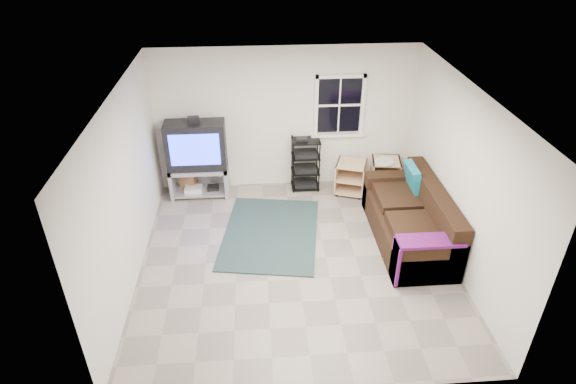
{
  "coord_description": "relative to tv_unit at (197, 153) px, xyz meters",
  "views": [
    {
      "loc": [
        -0.55,
        -5.64,
        4.61
      ],
      "look_at": [
        -0.09,
        0.4,
        0.95
      ],
      "focal_mm": 30.0,
      "sensor_mm": 36.0,
      "label": 1
    }
  ],
  "objects": [
    {
      "name": "sofa",
      "position": [
        3.41,
        -1.67,
        -0.48
      ],
      "size": [
        0.97,
        2.2,
        1.01
      ],
      "color": "black",
      "rests_on": "ground"
    },
    {
      "name": "side_table_right",
      "position": [
        3.42,
        0.03,
        -0.5
      ],
      "size": [
        0.58,
        0.58,
        0.58
      ],
      "rotation": [
        0.0,
        0.0,
        -0.16
      ],
      "color": "#DAAF86",
      "rests_on": "ground"
    },
    {
      "name": "tv_unit",
      "position": [
        0.0,
        0.0,
        0.0
      ],
      "size": [
        1.03,
        0.51,
        1.51
      ],
      "color": "#A3A3AB",
      "rests_on": "ground"
    },
    {
      "name": "shag_rug",
      "position": [
        1.22,
        -1.35,
        -0.82
      ],
      "size": [
        1.77,
        2.23,
        0.02
      ],
      "primitive_type": "cube",
      "rotation": [
        0.0,
        0.0,
        -0.16
      ],
      "color": "black",
      "rests_on": "ground"
    },
    {
      "name": "av_rack",
      "position": [
        1.93,
        0.07,
        -0.39
      ],
      "size": [
        0.51,
        0.37,
        1.01
      ],
      "color": "black",
      "rests_on": "ground"
    },
    {
      "name": "side_table_left",
      "position": [
        2.75,
        -0.1,
        -0.51
      ],
      "size": [
        0.65,
        0.65,
        0.61
      ],
      "rotation": [
        0.0,
        0.0,
        -0.33
      ],
      "color": "#DAAF86",
      "rests_on": "ground"
    },
    {
      "name": "paper_bag",
      "position": [
        -0.23,
        0.14,
        -0.63
      ],
      "size": [
        0.32,
        0.25,
        0.41
      ],
      "primitive_type": "cube",
      "rotation": [
        0.0,
        0.0,
        -0.26
      ],
      "color": "olive",
      "rests_on": "ground"
    },
    {
      "name": "room",
      "position": [
        2.53,
        0.25,
        0.65
      ],
      "size": [
        4.6,
        4.62,
        4.6
      ],
      "color": "gray",
      "rests_on": "ground"
    }
  ]
}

